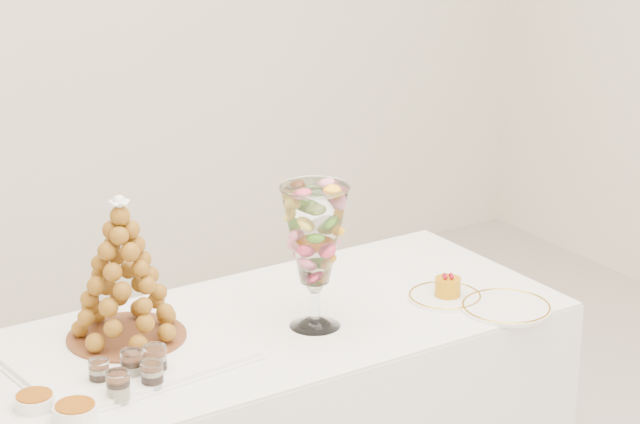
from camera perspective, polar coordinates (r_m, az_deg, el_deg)
lace_tray at (r=3.13m, az=-8.76°, el=-6.51°), size 0.57×0.45×0.02m
macaron_vase at (r=3.19m, az=-0.24°, el=-1.14°), size 0.17×0.17×0.38m
cake_plate at (r=3.47m, az=5.72°, el=-3.88°), size 0.21×0.21×0.01m
spare_plate at (r=3.42m, az=8.51°, el=-4.34°), size 0.25×0.25×0.01m
verrine_a at (r=3.00m, az=-10.06°, el=-7.27°), size 0.06×0.06×0.07m
verrine_b at (r=3.02m, az=-8.58°, el=-6.96°), size 0.07×0.07×0.07m
verrine_c at (r=3.03m, az=-7.55°, el=-6.76°), size 0.07×0.07×0.08m
verrine_d at (r=2.92m, az=-9.21°, el=-7.89°), size 0.06×0.06×0.07m
verrine_e at (r=2.97m, az=-7.68°, el=-7.40°), size 0.07×0.07×0.07m
ramekin_back at (r=2.94m, az=-12.91°, el=-8.44°), size 0.09×0.09×0.03m
ramekin_front at (r=2.87m, az=-11.12°, el=-8.96°), size 0.10×0.10×0.03m
croquembouche at (r=3.14m, az=-9.00°, el=-2.63°), size 0.30×0.30×0.38m
mousse_cake at (r=3.45m, az=5.86°, el=-3.41°), size 0.07×0.07×0.06m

